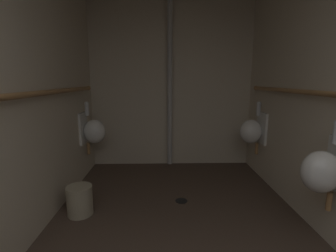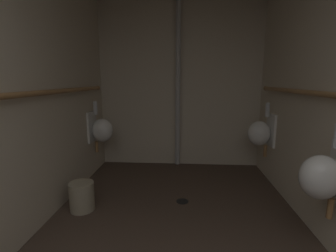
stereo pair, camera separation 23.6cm
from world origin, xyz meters
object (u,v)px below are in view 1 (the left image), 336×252
at_px(urinal_right_mid, 324,170).
at_px(standpipe_back_wall, 170,83).
at_px(urinal_right_far, 252,131).
at_px(waste_bin, 80,200).
at_px(floor_drain, 181,201).
at_px(urinal_left_mid, 93,131).

xyz_separation_m(urinal_right_mid, standpipe_back_wall, (-1.15, 2.04, 0.66)).
xyz_separation_m(urinal_right_far, waste_bin, (-2.14, -0.97, -0.53)).
bearing_deg(standpipe_back_wall, urinal_right_mid, -60.56).
distance_m(urinal_right_far, floor_drain, 1.45).
distance_m(urinal_left_mid, standpipe_back_wall, 1.36).
bearing_deg(standpipe_back_wall, urinal_left_mid, -158.05).
bearing_deg(standpipe_back_wall, urinal_right_far, -23.63).
xyz_separation_m(urinal_left_mid, urinal_right_far, (2.25, -0.06, 0.00)).
xyz_separation_m(standpipe_back_wall, waste_bin, (-0.98, -1.47, -1.19)).
relative_size(urinal_right_far, standpipe_back_wall, 0.29).
distance_m(urinal_left_mid, floor_drain, 1.58).
bearing_deg(waste_bin, floor_drain, 13.05).
relative_size(floor_drain, waste_bin, 0.46).
distance_m(urinal_right_mid, floor_drain, 1.50).
xyz_separation_m(floor_drain, waste_bin, (-1.08, -0.25, 0.15)).
relative_size(urinal_right_far, waste_bin, 2.46).
bearing_deg(urinal_right_far, floor_drain, -145.83).
relative_size(urinal_left_mid, waste_bin, 2.46).
xyz_separation_m(standpipe_back_wall, floor_drain, (0.09, -1.22, -1.34)).
distance_m(urinal_right_mid, standpipe_back_wall, 2.44).
xyz_separation_m(urinal_right_far, floor_drain, (-1.06, -0.72, -0.67)).
distance_m(standpipe_back_wall, floor_drain, 1.81).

